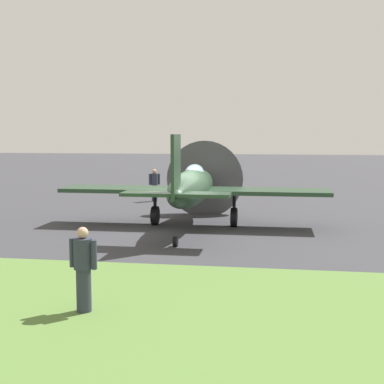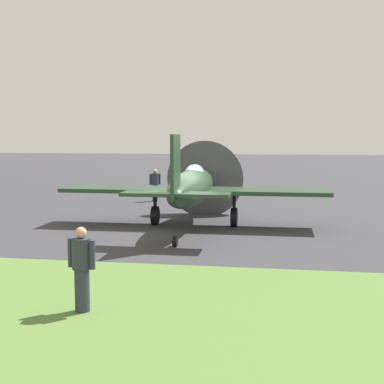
% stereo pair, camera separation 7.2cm
% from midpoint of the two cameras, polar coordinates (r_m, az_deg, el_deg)
% --- Properties ---
extents(ground_plane, '(160.00, 160.00, 0.00)m').
position_cam_midpoint_polar(ground_plane, '(19.30, -1.28, -4.44)').
color(ground_plane, '#38383D').
extents(grass_verge, '(120.00, 11.00, 0.01)m').
position_cam_midpoint_polar(grass_verge, '(9.77, -12.55, -15.27)').
color(grass_verge, '#567A38').
rests_on(grass_verge, ground).
extents(airplane_lead, '(10.42, 8.30, 3.74)m').
position_cam_midpoint_polar(airplane_lead, '(20.27, -0.03, 0.54)').
color(airplane_lead, '#233D28').
rests_on(airplane_lead, ground).
extents(ground_crew_chief, '(0.62, 0.38, 1.73)m').
position_cam_midpoint_polar(ground_crew_chief, '(10.91, -11.84, -7.96)').
color(ground_crew_chief, '#2D3342').
rests_on(ground_crew_chief, ground).
extents(ground_crew_mechanic, '(0.55, 0.38, 1.73)m').
position_cam_midpoint_polar(ground_crew_mechanic, '(28.48, -4.15, 0.83)').
color(ground_crew_mechanic, '#2D3342').
rests_on(ground_crew_mechanic, ground).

